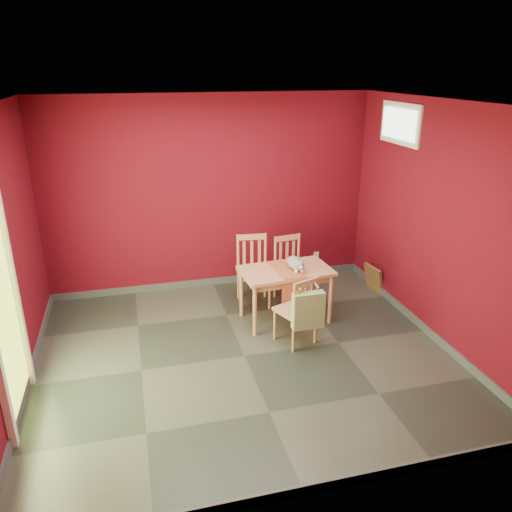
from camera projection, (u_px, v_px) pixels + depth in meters
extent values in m
plane|color=#2D342D|center=(244.00, 356.00, 5.55)|extent=(4.50, 4.50, 0.00)
plane|color=#580915|center=(210.00, 195.00, 6.87)|extent=(4.50, 0.00, 4.50)
plane|color=#580915|center=(313.00, 340.00, 3.26)|extent=(4.50, 0.00, 4.50)
plane|color=#580915|center=(3.00, 262.00, 4.54)|extent=(0.00, 4.00, 4.00)
plane|color=#580915|center=(438.00, 225.00, 5.59)|extent=(0.00, 4.00, 4.00)
plane|color=white|center=(242.00, 103.00, 4.58)|extent=(4.50, 4.50, 0.00)
cube|color=#3F4244|center=(213.00, 281.00, 7.33)|extent=(4.50, 0.02, 0.10)
cube|color=#3F4244|center=(305.00, 490.00, 3.74)|extent=(4.50, 0.02, 0.10)
cube|color=#3F4244|center=(28.00, 382.00, 5.01)|extent=(0.03, 4.00, 0.10)
cube|color=#3F4244|center=(423.00, 327.00, 6.06)|extent=(0.03, 4.00, 0.10)
cube|color=#B7D838|center=(2.00, 314.00, 4.30)|extent=(0.02, 0.85, 2.05)
cube|color=white|center=(14.00, 287.00, 4.71)|extent=(0.06, 0.08, 2.13)
cube|color=white|center=(400.00, 124.00, 6.13)|extent=(0.03, 0.90, 0.50)
cube|color=white|center=(399.00, 124.00, 6.13)|extent=(0.02, 0.76, 0.36)
cube|color=silver|center=(316.00, 256.00, 7.61)|extent=(0.08, 0.02, 0.12)
cube|color=tan|center=(286.00, 271.00, 6.11)|extent=(1.14, 0.72, 0.04)
cube|color=tan|center=(286.00, 275.00, 6.14)|extent=(1.02, 0.60, 0.09)
cylinder|color=tan|center=(255.00, 311.00, 5.85)|extent=(0.05, 0.05, 0.65)
cylinder|color=tan|center=(241.00, 293.00, 6.32)|extent=(0.05, 0.05, 0.65)
cylinder|color=tan|center=(330.00, 299.00, 6.15)|extent=(0.05, 0.05, 0.65)
cylinder|color=tan|center=(312.00, 282.00, 6.62)|extent=(0.05, 0.05, 0.65)
cube|color=#A8492D|center=(286.00, 269.00, 6.11)|extent=(0.34, 0.62, 0.01)
cube|color=#A8492D|center=(294.00, 291.00, 5.89)|extent=(0.29, 0.03, 0.30)
cube|color=tan|center=(254.00, 273.00, 6.61)|extent=(0.48, 0.48, 0.04)
cylinder|color=tan|center=(242.00, 296.00, 6.50)|extent=(0.04, 0.04, 0.42)
cylinder|color=tan|center=(238.00, 284.00, 6.84)|extent=(0.04, 0.04, 0.42)
cylinder|color=tan|center=(270.00, 294.00, 6.55)|extent=(0.04, 0.04, 0.42)
cylinder|color=tan|center=(265.00, 283.00, 6.89)|extent=(0.04, 0.04, 0.42)
cylinder|color=tan|center=(238.00, 251.00, 6.67)|extent=(0.04, 0.04, 0.46)
cylinder|color=tan|center=(265.00, 250.00, 6.72)|extent=(0.04, 0.04, 0.46)
cube|color=tan|center=(252.00, 237.00, 6.63)|extent=(0.39, 0.08, 0.07)
cube|color=tan|center=(244.00, 254.00, 6.70)|extent=(0.04, 0.02, 0.36)
cube|color=tan|center=(252.00, 253.00, 6.71)|extent=(0.04, 0.02, 0.36)
cube|color=tan|center=(259.00, 253.00, 6.72)|extent=(0.04, 0.02, 0.36)
cube|color=tan|center=(292.00, 271.00, 6.73)|extent=(0.46, 0.46, 0.04)
cylinder|color=tan|center=(286.00, 294.00, 6.59)|extent=(0.04, 0.04, 0.40)
cylinder|color=tan|center=(275.00, 283.00, 6.89)|extent=(0.04, 0.04, 0.40)
cylinder|color=tan|center=(309.00, 289.00, 6.72)|extent=(0.04, 0.04, 0.40)
cylinder|color=tan|center=(298.00, 279.00, 7.02)|extent=(0.04, 0.04, 0.40)
cylinder|color=tan|center=(275.00, 252.00, 6.73)|extent=(0.04, 0.04, 0.44)
cylinder|color=tan|center=(299.00, 249.00, 6.85)|extent=(0.04, 0.04, 0.44)
cube|color=tan|center=(287.00, 238.00, 6.73)|extent=(0.37, 0.08, 0.07)
cube|color=tan|center=(280.00, 254.00, 6.77)|extent=(0.04, 0.02, 0.34)
cube|color=tan|center=(287.00, 253.00, 6.81)|extent=(0.04, 0.02, 0.34)
cube|color=tan|center=(293.00, 252.00, 6.84)|extent=(0.04, 0.02, 0.34)
cube|color=tan|center=(296.00, 310.00, 5.71)|extent=(0.51, 0.51, 0.04)
cylinder|color=tan|center=(297.00, 317.00, 6.00)|extent=(0.03, 0.03, 0.38)
cylinder|color=tan|center=(316.00, 328.00, 5.75)|extent=(0.03, 0.03, 0.38)
cylinder|color=tan|center=(275.00, 325.00, 5.82)|extent=(0.03, 0.03, 0.38)
cylinder|color=tan|center=(293.00, 337.00, 5.57)|extent=(0.03, 0.03, 0.38)
cylinder|color=tan|center=(317.00, 293.00, 5.59)|extent=(0.03, 0.03, 0.42)
cylinder|color=tan|center=(294.00, 301.00, 5.41)|extent=(0.03, 0.03, 0.42)
cube|color=tan|center=(307.00, 283.00, 5.44)|extent=(0.34, 0.16, 0.07)
cube|color=tan|center=(312.00, 298.00, 5.57)|extent=(0.04, 0.03, 0.33)
cube|color=tan|center=(306.00, 300.00, 5.52)|extent=(0.04, 0.03, 0.33)
cube|color=tan|center=(300.00, 303.00, 5.46)|extent=(0.04, 0.03, 0.33)
cube|color=#809660|center=(308.00, 310.00, 5.47)|extent=(0.36, 0.11, 0.42)
cylinder|color=#809660|center=(298.00, 287.00, 5.41)|extent=(0.02, 0.18, 0.02)
cylinder|color=#809660|center=(316.00, 285.00, 5.45)|extent=(0.02, 0.18, 0.02)
cube|color=brown|center=(374.00, 278.00, 7.11)|extent=(0.17, 0.38, 0.37)
cube|color=black|center=(373.00, 278.00, 7.11)|extent=(0.12, 0.26, 0.26)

